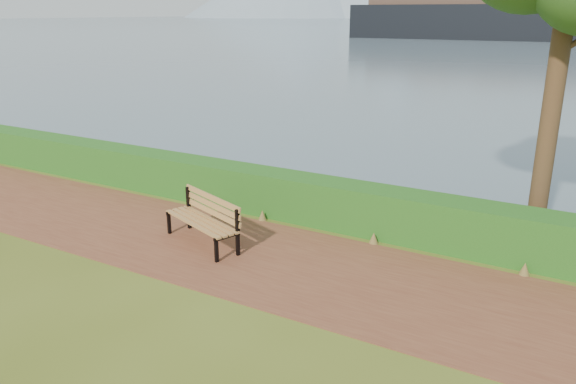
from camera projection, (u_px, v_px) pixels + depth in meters
The scene contains 4 objects.
ground at pixel (254, 264), 10.59m from camera, with size 140.00×140.00×0.00m, color #4D5819.
path at pixel (262, 258), 10.83m from camera, with size 40.00×3.40×0.01m, color brown.
hedge at pixel (317, 200), 12.58m from camera, with size 32.00×0.85×1.00m, color #194E16.
bench at pixel (205, 217), 11.37m from camera, with size 2.07×1.24×1.00m.
Camera 1 is at (5.39, -8.05, 4.54)m, focal length 35.00 mm.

